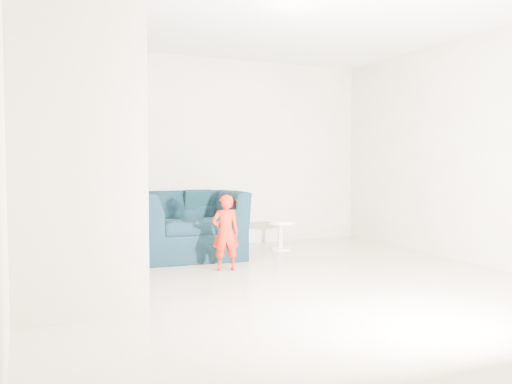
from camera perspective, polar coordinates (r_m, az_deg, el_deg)
floor at (r=5.39m, az=3.68°, el=-9.72°), size 5.50×5.50×0.00m
ceiling at (r=5.47m, az=3.78°, el=19.06°), size 5.50×5.50×0.00m
back_wall at (r=7.81m, az=-5.57°, el=4.19°), size 5.00×0.00×5.00m
left_wall at (r=4.68m, az=-24.74°, el=4.74°), size 0.00×5.50×5.50m
right_wall at (r=6.78m, az=22.93°, el=4.15°), size 0.00×5.50×5.50m
armchair at (r=6.90m, az=-7.02°, el=-3.40°), size 1.36×1.21×0.84m
toddler at (r=6.02m, az=-3.22°, el=-4.29°), size 0.34×0.25×0.84m
side_table at (r=7.45m, az=2.58°, el=-4.05°), size 0.40×0.40×0.40m
staircase at (r=5.25m, az=-19.04°, el=0.23°), size 1.02×3.03×3.62m
cushion at (r=7.27m, az=-6.19°, el=-1.16°), size 0.37×0.17×0.36m
throw at (r=6.80m, az=-11.54°, el=-2.61°), size 0.06×0.56×0.63m
phone at (r=5.97m, az=-2.16°, el=-1.33°), size 0.03×0.05×0.10m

